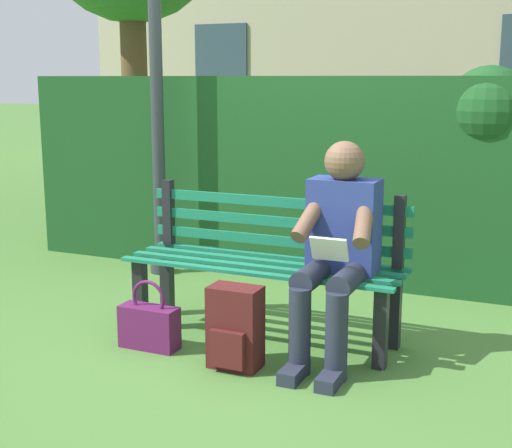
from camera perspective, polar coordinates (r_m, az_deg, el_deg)
ground at (r=4.33m, az=0.54°, el=-9.08°), size 60.00×60.00×0.00m
park_bench at (r=4.26m, az=0.92°, el=-3.04°), size 1.66×0.48×0.89m
person_seated at (r=3.89m, az=6.48°, el=-1.71°), size 0.44×0.73×1.20m
hedge_backdrop at (r=5.68m, az=4.04°, el=4.28°), size 4.63×0.74×1.62m
backpack at (r=3.85m, az=-1.68°, el=-8.32°), size 0.28×0.24×0.45m
handbag at (r=4.18m, az=-8.52°, el=-7.99°), size 0.35×0.14×0.40m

